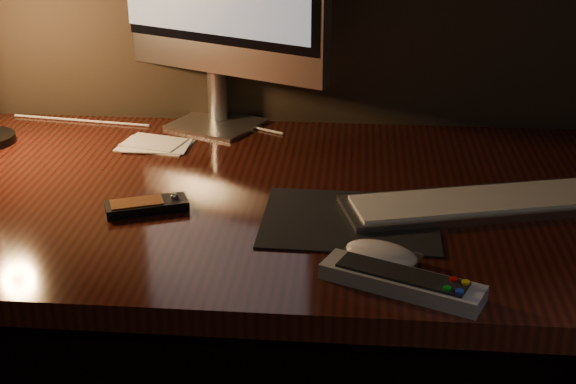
# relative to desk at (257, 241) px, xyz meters

# --- Properties ---
(desk) EXTENTS (1.60, 0.75, 0.75)m
(desk) POSITION_rel_desk_xyz_m (0.00, 0.00, 0.00)
(desk) COLOR #33110B
(desk) RESTS_ON ground
(keyboard) EXTENTS (0.47, 0.24, 0.02)m
(keyboard) POSITION_rel_desk_xyz_m (0.38, -0.10, 0.14)
(keyboard) COLOR silver
(keyboard) RESTS_ON desk
(mousepad) EXTENTS (0.28, 0.22, 0.00)m
(mousepad) POSITION_rel_desk_xyz_m (0.17, -0.17, 0.13)
(mousepad) COLOR black
(mousepad) RESTS_ON desk
(mouse) EXTENTS (0.12, 0.09, 0.02)m
(mouse) POSITION_rel_desk_xyz_m (0.21, -0.30, 0.14)
(mouse) COLOR white
(mouse) RESTS_ON desk
(media_remote) EXTENTS (0.14, 0.09, 0.02)m
(media_remote) POSITION_rel_desk_xyz_m (-0.16, -0.16, 0.14)
(media_remote) COLOR black
(media_remote) RESTS_ON desk
(tv_remote) EXTENTS (0.22, 0.14, 0.03)m
(tv_remote) POSITION_rel_desk_xyz_m (0.24, -0.37, 0.14)
(tv_remote) COLOR #97999C
(tv_remote) RESTS_ON desk
(papers) EXTENTS (0.15, 0.11, 0.01)m
(papers) POSITION_rel_desk_xyz_m (-0.22, 0.13, 0.13)
(papers) COLOR white
(papers) RESTS_ON desk
(cable) EXTENTS (0.56, 0.20, 0.01)m
(cable) POSITION_rel_desk_xyz_m (-0.25, 0.26, 0.13)
(cable) COLOR white
(cable) RESTS_ON desk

